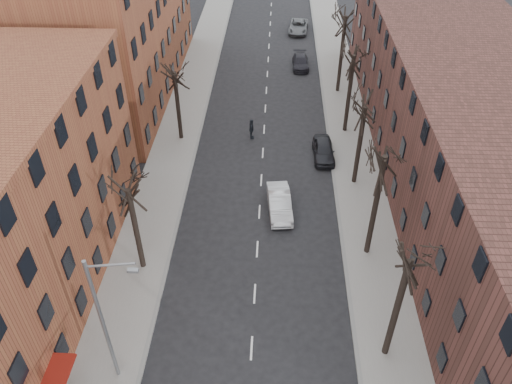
# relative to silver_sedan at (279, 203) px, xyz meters

# --- Properties ---
(sidewalk_left) EXTENTS (4.00, 90.00, 0.15)m
(sidewalk_left) POSITION_rel_silver_sedan_xyz_m (-9.51, 10.83, -0.70)
(sidewalk_left) COLOR gray
(sidewalk_left) RESTS_ON ground
(sidewalk_right) EXTENTS (4.00, 90.00, 0.15)m
(sidewalk_right) POSITION_rel_silver_sedan_xyz_m (6.49, 10.83, -0.70)
(sidewalk_right) COLOR gray
(sidewalk_right) RESTS_ON ground
(building_left_far) EXTENTS (12.00, 28.00, 14.00)m
(building_left_far) POSITION_rel_silver_sedan_xyz_m (-17.51, 19.83, 6.23)
(building_left_far) COLOR brown
(building_left_far) RESTS_ON ground
(building_right) EXTENTS (12.00, 50.00, 10.00)m
(building_right) POSITION_rel_silver_sedan_xyz_m (14.49, 5.83, 4.23)
(building_right) COLOR #4F2B25
(building_right) RESTS_ON ground
(tree_right_b) EXTENTS (5.20, 5.20, 10.80)m
(tree_right_b) POSITION_rel_silver_sedan_xyz_m (6.09, -12.17, -0.77)
(tree_right_b) COLOR black
(tree_right_b) RESTS_ON ground
(tree_right_c) EXTENTS (5.20, 5.20, 11.60)m
(tree_right_c) POSITION_rel_silver_sedan_xyz_m (6.09, -4.17, -0.77)
(tree_right_c) COLOR black
(tree_right_c) RESTS_ON ground
(tree_right_d) EXTENTS (5.20, 5.20, 10.00)m
(tree_right_d) POSITION_rel_silver_sedan_xyz_m (6.09, 3.83, -0.77)
(tree_right_d) COLOR black
(tree_right_d) RESTS_ON ground
(tree_right_e) EXTENTS (5.20, 5.20, 10.80)m
(tree_right_e) POSITION_rel_silver_sedan_xyz_m (6.09, 11.83, -0.77)
(tree_right_e) COLOR black
(tree_right_e) RESTS_ON ground
(tree_right_f) EXTENTS (5.20, 5.20, 11.60)m
(tree_right_f) POSITION_rel_silver_sedan_xyz_m (6.09, 19.83, -0.77)
(tree_right_f) COLOR black
(tree_right_f) RESTS_ON ground
(tree_left_a) EXTENTS (5.20, 5.20, 9.50)m
(tree_left_a) POSITION_rel_silver_sedan_xyz_m (-9.11, -6.17, -0.77)
(tree_left_a) COLOR black
(tree_left_a) RESTS_ON ground
(tree_left_b) EXTENTS (5.20, 5.20, 9.50)m
(tree_left_b) POSITION_rel_silver_sedan_xyz_m (-9.11, 9.83, -0.77)
(tree_left_b) COLOR black
(tree_left_b) RESTS_ON ground
(streetlight) EXTENTS (2.45, 0.22, 9.03)m
(streetlight) POSITION_rel_silver_sedan_xyz_m (-8.54, -14.17, 4.24)
(streetlight) COLOR slate
(streetlight) RESTS_ON ground
(silver_sedan) EXTENTS (2.13, 4.85, 1.55)m
(silver_sedan) POSITION_rel_silver_sedan_xyz_m (0.00, 0.00, 0.00)
(silver_sedan) COLOR silver
(silver_sedan) RESTS_ON ground
(parked_car_near) EXTENTS (1.90, 4.43, 1.49)m
(parked_car_near) POSITION_rel_silver_sedan_xyz_m (3.79, 7.39, -0.03)
(parked_car_near) COLOR black
(parked_car_near) RESTS_ON ground
(parked_car_mid) EXTENTS (1.89, 4.47, 1.29)m
(parked_car_mid) POSITION_rel_silver_sedan_xyz_m (2.29, 25.78, -0.13)
(parked_car_mid) COLOR black
(parked_car_mid) RESTS_ON ground
(parked_car_far) EXTENTS (2.87, 5.39, 1.44)m
(parked_car_far) POSITION_rel_silver_sedan_xyz_m (2.29, 36.88, -0.05)
(parked_car_far) COLOR slate
(parked_car_far) RESTS_ON ground
(pedestrian_crossing) EXTENTS (0.62, 1.19, 1.95)m
(pedestrian_crossing) POSITION_rel_silver_sedan_xyz_m (-2.64, 10.22, 0.20)
(pedestrian_crossing) COLOR black
(pedestrian_crossing) RESTS_ON ground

